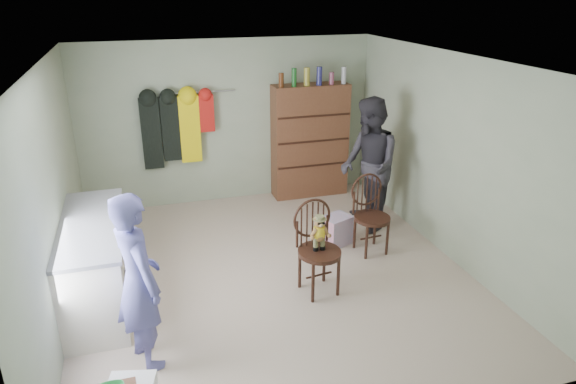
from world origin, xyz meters
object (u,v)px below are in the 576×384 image
object	(u,v)px
chair_far	(370,211)
dresser	(310,140)
counter	(96,263)
chair_front	(317,241)

from	to	relation	value
chair_far	dresser	bearing A→B (deg)	88.34
counter	dresser	size ratio (longest dim) A/B	0.90
chair_front	chair_far	bearing A→B (deg)	27.68
counter	chair_far	world-z (taller)	chair_far
chair_front	dresser	xyz separation A→B (m)	(0.86, 2.76, 0.30)
chair_front	chair_far	distance (m)	1.19
dresser	counter	bearing A→B (deg)	-144.31
chair_front	chair_far	xyz separation A→B (m)	(0.97, 0.70, -0.06)
dresser	chair_front	bearing A→B (deg)	-107.37
chair_far	dresser	xyz separation A→B (m)	(-0.10, 2.06, 0.37)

